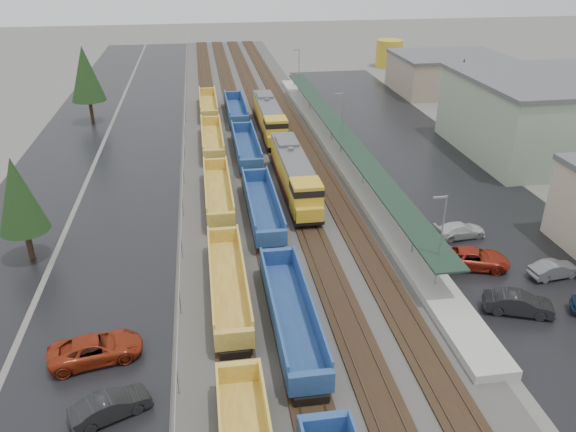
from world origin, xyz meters
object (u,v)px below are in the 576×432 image
(locomotive_trail, at_px, (269,118))
(parked_car_east_c, at_px, (460,230))
(locomotive_lead, at_px, (295,175))
(storage_tank, at_px, (389,53))
(parked_car_west_c, at_px, (96,349))
(parked_car_east_e, at_px, (555,270))
(parked_car_east_b, at_px, (474,258))
(well_string_yellow, at_px, (222,231))
(well_string_blue, at_px, (274,252))
(parked_car_west_b, at_px, (110,406))
(parked_car_east_a, at_px, (519,304))

(locomotive_trail, bearing_deg, parked_car_east_c, -68.15)
(locomotive_lead, bearing_deg, storage_tank, 64.02)
(locomotive_trail, xyz_separation_m, parked_car_west_c, (-16.70, -44.61, -1.45))
(parked_car_west_c, distance_m, parked_car_east_e, 34.63)
(locomotive_lead, xyz_separation_m, parked_car_east_b, (12.00, -16.65, -1.46))
(well_string_yellow, height_order, parked_car_east_b, well_string_yellow)
(parked_car_west_c, bearing_deg, well_string_blue, -63.74)
(locomotive_lead, bearing_deg, locomotive_trail, 90.00)
(parked_car_east_c, bearing_deg, well_string_blue, 90.64)
(parked_car_west_b, bearing_deg, parked_car_east_b, -90.20)
(locomotive_trail, bearing_deg, well_string_yellow, -104.75)
(parked_car_east_b, bearing_deg, well_string_yellow, 85.71)
(locomotive_trail, distance_m, well_string_yellow, 31.44)
(parked_car_east_c, distance_m, parked_car_east_e, 8.75)
(well_string_yellow, bearing_deg, parked_car_east_a, -34.06)
(well_string_yellow, bearing_deg, well_string_blue, -47.45)
(locomotive_lead, distance_m, parked_car_east_e, 26.06)
(parked_car_west_c, distance_m, parked_car_east_c, 32.11)
(locomotive_trail, bearing_deg, well_string_blue, -96.57)
(parked_car_west_b, height_order, parked_car_east_c, parked_car_west_b)
(parked_car_east_a, bearing_deg, well_string_yellow, 76.35)
(storage_tank, distance_m, parked_car_east_b, 82.00)
(parked_car_east_e, bearing_deg, storage_tank, -15.65)
(locomotive_lead, height_order, storage_tank, storage_tank)
(locomotive_trail, xyz_separation_m, well_string_yellow, (-8.00, -30.39, -1.10))
(parked_car_east_a, relative_size, parked_car_east_e, 1.17)
(parked_car_west_b, xyz_separation_m, parked_car_east_c, (28.29, 17.05, -0.05))
(storage_tank, bearing_deg, parked_car_east_e, -99.07)
(parked_car_west_b, bearing_deg, locomotive_lead, -51.99)
(locomotive_trail, xyz_separation_m, parked_car_east_b, (12.00, -37.65, -1.46))
(locomotive_lead, relative_size, locomotive_trail, 1.00)
(well_string_yellow, relative_size, parked_car_west_c, 17.33)
(well_string_blue, distance_m, storage_tank, 84.40)
(well_string_yellow, xyz_separation_m, well_string_blue, (4.00, -4.36, 0.04))
(parked_car_west_c, relative_size, parked_car_east_b, 1.01)
(well_string_yellow, distance_m, parked_car_east_b, 21.28)
(parked_car_west_c, xyz_separation_m, parked_car_east_b, (28.70, 6.96, -0.01))
(locomotive_lead, xyz_separation_m, parked_car_west_b, (-15.21, -28.70, -1.52))
(parked_car_east_b, bearing_deg, storage_tank, 2.44)
(locomotive_lead, distance_m, well_string_yellow, 12.38)
(storage_tank, bearing_deg, parked_car_east_a, -102.07)
(parked_car_west_b, relative_size, parked_car_east_c, 0.94)
(well_string_blue, xyz_separation_m, parked_car_west_b, (-11.21, -14.95, -0.46))
(parked_car_west_c, height_order, parked_car_east_b, parked_car_west_c)
(parked_car_east_b, relative_size, parked_car_east_e, 1.38)
(storage_tank, bearing_deg, well_string_blue, -114.34)
(locomotive_lead, distance_m, parked_car_east_b, 20.58)
(parked_car_east_b, bearing_deg, parked_car_east_e, -97.91)
(locomotive_lead, height_order, well_string_yellow, locomotive_lead)
(parked_car_west_b, bearing_deg, parked_car_east_e, -97.81)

